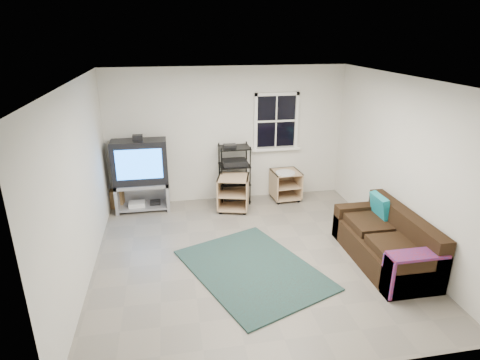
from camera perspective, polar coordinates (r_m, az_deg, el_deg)
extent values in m
plane|color=gray|center=(6.18, 1.62, -10.68)|extent=(4.60, 4.60, 0.00)
plane|color=white|center=(5.33, 1.91, 14.03)|extent=(4.60, 4.60, 0.00)
plane|color=silver|center=(7.79, -1.76, 6.37)|extent=(4.60, 0.00, 4.60)
plane|color=silver|center=(3.62, 9.44, -11.45)|extent=(4.60, 0.00, 4.60)
plane|color=silver|center=(5.64, -21.78, -0.71)|extent=(0.00, 4.60, 4.60)
plane|color=silver|center=(6.48, 22.09, 1.91)|extent=(0.00, 4.60, 4.60)
cube|color=black|center=(7.91, 5.13, 8.37)|extent=(0.80, 0.01, 1.02)
cube|color=white|center=(7.80, 5.29, 12.08)|extent=(0.88, 0.06, 0.06)
cube|color=white|center=(8.01, 5.07, 4.47)|extent=(0.98, 0.14, 0.05)
cube|color=white|center=(7.80, 2.23, 8.26)|extent=(0.06, 0.06, 1.10)
cube|color=white|center=(8.01, 8.03, 8.40)|extent=(0.06, 0.06, 1.10)
cube|color=white|center=(7.90, 5.16, 8.35)|extent=(0.78, 0.04, 0.04)
cube|color=#9898A0|center=(7.70, -13.78, -0.54)|extent=(0.99, 0.49, 0.06)
cube|color=#9898A0|center=(7.84, -17.02, -2.40)|extent=(0.06, 0.49, 0.54)
cube|color=#9898A0|center=(7.77, -10.22, -1.99)|extent=(0.06, 0.49, 0.54)
cube|color=#9898A0|center=(7.87, -13.51, -3.56)|extent=(0.87, 0.45, 0.04)
cube|color=#9898A0|center=(8.00, -13.56, -1.58)|extent=(0.99, 0.04, 0.54)
cube|color=silver|center=(7.82, -14.43, -3.33)|extent=(0.30, 0.24, 0.08)
cube|color=black|center=(7.83, -11.96, -3.14)|extent=(0.20, 0.18, 0.06)
cube|color=black|center=(7.56, -14.06, 2.54)|extent=(0.99, 0.41, 0.81)
cube|color=blue|center=(7.35, -14.15, 2.15)|extent=(0.81, 0.01, 0.55)
cube|color=black|center=(7.44, -14.36, 5.87)|extent=(0.18, 0.13, 0.10)
cylinder|color=black|center=(7.57, -2.59, 0.27)|extent=(0.02, 0.02, 1.17)
cylinder|color=black|center=(7.66, 1.45, 0.53)|extent=(0.02, 0.02, 1.17)
cylinder|color=black|center=(7.93, -2.97, 1.22)|extent=(0.02, 0.02, 1.17)
cylinder|color=black|center=(8.02, 0.90, 1.45)|extent=(0.02, 0.02, 1.17)
cube|color=black|center=(7.98, -0.78, -2.72)|extent=(0.59, 0.43, 0.02)
cube|color=black|center=(7.96, -0.78, -2.33)|extent=(0.46, 0.34, 0.10)
cube|color=black|center=(7.85, -0.79, -0.34)|extent=(0.59, 0.43, 0.02)
cube|color=black|center=(7.83, -0.79, 0.06)|extent=(0.46, 0.34, 0.10)
cube|color=black|center=(7.73, -0.80, 2.12)|extent=(0.59, 0.43, 0.02)
cube|color=black|center=(7.71, -0.81, 2.53)|extent=(0.46, 0.34, 0.10)
cube|color=black|center=(7.63, -0.82, 4.65)|extent=(0.59, 0.43, 0.02)
cube|color=tan|center=(7.42, -0.97, 0.39)|extent=(0.69, 0.69, 0.02)
cube|color=tan|center=(7.64, -0.95, -3.70)|extent=(0.69, 0.69, 0.02)
cube|color=tan|center=(7.56, -2.98, -1.62)|extent=(0.17, 0.55, 0.60)
cube|color=tan|center=(7.51, 1.08, -1.75)|extent=(0.17, 0.55, 0.60)
cube|color=tan|center=(7.77, -0.77, -0.95)|extent=(0.50, 0.16, 0.60)
cube|color=tan|center=(7.54, -0.96, -1.86)|extent=(0.63, 0.65, 0.02)
cylinder|color=black|center=(7.48, -2.82, -4.62)|extent=(0.06, 0.06, 0.06)
cylinder|color=black|center=(7.84, 0.85, -3.36)|extent=(0.06, 0.06, 0.06)
cube|color=tan|center=(7.97, 6.58, 1.13)|extent=(0.56, 0.56, 0.02)
cube|color=tan|center=(8.15, 6.44, -2.25)|extent=(0.56, 0.56, 0.02)
cube|color=tan|center=(7.97, 4.79, -0.74)|extent=(0.06, 0.53, 0.53)
cube|color=tan|center=(8.14, 8.19, -0.42)|extent=(0.06, 0.53, 0.53)
cube|color=tan|center=(8.28, 5.91, 0.03)|extent=(0.49, 0.05, 0.53)
cube|color=tan|center=(8.06, 6.50, -0.72)|extent=(0.51, 0.54, 0.02)
cylinder|color=black|center=(7.91, 5.50, -3.23)|extent=(0.06, 0.06, 0.06)
cylinder|color=black|center=(8.42, 7.29, -1.83)|extent=(0.06, 0.06, 0.06)
cylinder|color=silver|center=(7.84, 6.48, 1.02)|extent=(0.38, 0.38, 0.03)
cube|color=black|center=(6.31, 19.66, -9.32)|extent=(0.81, 1.81, 0.38)
cube|color=black|center=(6.28, 22.45, -5.87)|extent=(0.22, 1.81, 0.39)
cube|color=black|center=(6.88, 16.57, -5.53)|extent=(0.81, 0.22, 0.56)
cube|color=black|center=(5.70, 23.68, -12.27)|extent=(0.81, 0.22, 0.56)
cube|color=black|center=(5.89, 21.03, -8.96)|extent=(0.54, 0.65, 0.12)
cube|color=black|center=(6.44, 17.81, -5.96)|extent=(0.54, 0.65, 0.12)
cube|color=teal|center=(6.57, 19.29, -3.57)|extent=(0.18, 0.43, 0.38)
cube|color=navy|center=(5.54, 23.96, -9.68)|extent=(0.75, 0.27, 0.04)
cube|color=navy|center=(5.49, 20.24, -12.80)|extent=(0.04, 0.27, 0.52)
cube|color=black|center=(5.84, 1.80, -12.58)|extent=(2.19, 2.50, 0.02)
cube|color=#A37149|center=(8.01, -17.10, -2.60)|extent=(0.27, 0.20, 0.36)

